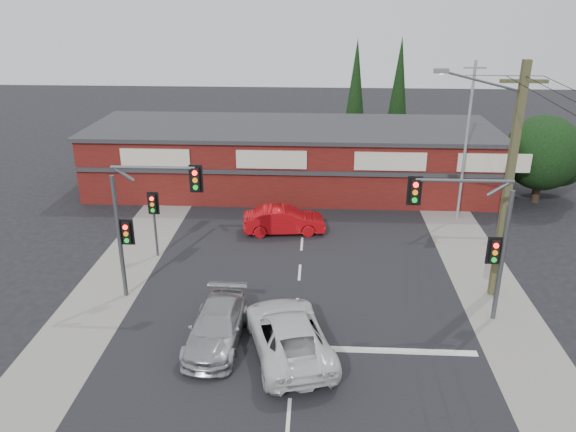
# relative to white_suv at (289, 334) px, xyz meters

# --- Properties ---
(ground) EXTENTS (120.00, 120.00, 0.00)m
(ground) POSITION_rel_white_suv_xyz_m (0.18, 1.75, -0.77)
(ground) COLOR black
(ground) RESTS_ON ground
(road_strip) EXTENTS (14.00, 70.00, 0.01)m
(road_strip) POSITION_rel_white_suv_xyz_m (0.18, 6.75, -0.77)
(road_strip) COLOR black
(road_strip) RESTS_ON ground
(verge_left) EXTENTS (3.00, 70.00, 0.02)m
(verge_left) POSITION_rel_white_suv_xyz_m (-8.32, 6.75, -0.76)
(verge_left) COLOR gray
(verge_left) RESTS_ON ground
(verge_right) EXTENTS (3.00, 70.00, 0.02)m
(verge_right) POSITION_rel_white_suv_xyz_m (8.68, 6.75, -0.76)
(verge_right) COLOR gray
(verge_right) RESTS_ON ground
(stop_line) EXTENTS (6.50, 0.35, 0.01)m
(stop_line) POSITION_rel_white_suv_xyz_m (3.68, 0.25, -0.76)
(stop_line) COLOR silver
(stop_line) RESTS_ON ground
(white_suv) EXTENTS (3.97, 6.05, 1.55)m
(white_suv) POSITION_rel_white_suv_xyz_m (0.00, 0.00, 0.00)
(white_suv) COLOR silver
(white_suv) RESTS_ON ground
(silver_suv) EXTENTS (2.09, 4.79, 1.37)m
(silver_suv) POSITION_rel_white_suv_xyz_m (-2.73, 0.48, -0.09)
(silver_suv) COLOR #A2A4A7
(silver_suv) RESTS_ON ground
(red_sedan) EXTENTS (4.59, 2.06, 1.46)m
(red_sedan) POSITION_rel_white_suv_xyz_m (-0.84, 11.03, -0.04)
(red_sedan) COLOR #B90B11
(red_sedan) RESTS_ON ground
(lane_dashes) EXTENTS (0.12, 43.49, 0.01)m
(lane_dashes) POSITION_rel_white_suv_xyz_m (0.18, 4.70, -0.76)
(lane_dashes) COLOR silver
(lane_dashes) RESTS_ON ground
(shop_building) EXTENTS (27.30, 8.40, 4.22)m
(shop_building) POSITION_rel_white_suv_xyz_m (-0.81, 18.73, 1.36)
(shop_building) COLOR #4E120F
(shop_building) RESTS_ON ground
(tree_cluster) EXTENTS (5.90, 5.10, 5.50)m
(tree_cluster) POSITION_rel_white_suv_xyz_m (14.87, 17.19, 2.12)
(tree_cluster) COLOR #2D2116
(tree_cluster) RESTS_ON ground
(conifer_near) EXTENTS (1.80, 1.80, 9.25)m
(conifer_near) POSITION_rel_white_suv_xyz_m (3.68, 25.75, 4.71)
(conifer_near) COLOR #2D2116
(conifer_near) RESTS_ON ground
(conifer_far) EXTENTS (1.80, 1.80, 9.25)m
(conifer_far) POSITION_rel_white_suv_xyz_m (7.18, 27.75, 4.71)
(conifer_far) COLOR #2D2116
(conifer_far) RESTS_ON ground
(traffic_mast_left) EXTENTS (3.77, 0.27, 5.97)m
(traffic_mast_left) POSITION_rel_white_suv_xyz_m (-6.24, 3.75, 3.16)
(traffic_mast_left) COLOR #47494C
(traffic_mast_left) RESTS_ON ground
(traffic_mast_right) EXTENTS (3.96, 0.27, 5.97)m
(traffic_mast_right) POSITION_rel_white_suv_xyz_m (7.05, 2.75, 3.17)
(traffic_mast_right) COLOR #47494C
(traffic_mast_right) RESTS_ON ground
(pedestal_signal) EXTENTS (0.55, 0.27, 3.38)m
(pedestal_signal) POSITION_rel_white_suv_xyz_m (-7.02, 7.76, 1.63)
(pedestal_signal) COLOR #47494C
(pedestal_signal) RESTS_ON ground
(utility_pole) EXTENTS (4.38, 0.59, 10.00)m
(utility_pole) POSITION_rel_white_suv_xyz_m (8.55, 4.74, 4.62)
(utility_pole) COLOR brown
(utility_pole) RESTS_ON ground
(steel_pole) EXTENTS (1.20, 0.16, 9.00)m
(steel_pole) POSITION_rel_white_suv_xyz_m (9.18, 13.75, 3.93)
(steel_pole) COLOR gray
(steel_pole) RESTS_ON ground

